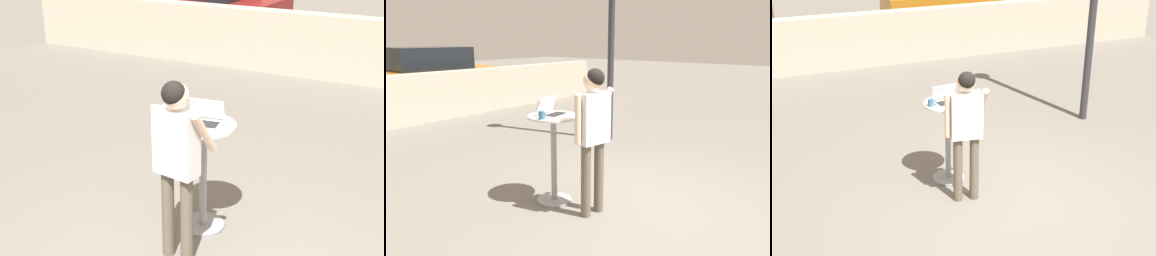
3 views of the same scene
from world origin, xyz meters
TOP-DOWN VIEW (x-y plane):
  - ground_plane at (0.00, 0.00)m, footprint 50.00×50.00m
  - cafe_table at (-0.49, 0.91)m, footprint 0.60×0.60m
  - laptop at (-0.50, 0.93)m, footprint 0.37×0.31m
  - coffee_mug at (-0.72, 0.87)m, footprint 0.11×0.07m
  - standing_person at (-0.47, 0.35)m, footprint 0.54×0.33m
  - parked_car_further_down at (2.81, 9.07)m, footprint 4.29×2.28m

SIDE VIEW (x-z plane):
  - ground_plane at x=0.00m, z-range 0.00..0.00m
  - cafe_table at x=-0.49m, z-range 0.13..1.20m
  - parked_car_further_down at x=2.81m, z-range 0.00..1.65m
  - standing_person at x=-0.47m, z-range 0.21..1.85m
  - coffee_mug at x=-0.72m, z-range 1.07..1.16m
  - laptop at x=-0.50m, z-range 1.01..1.22m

